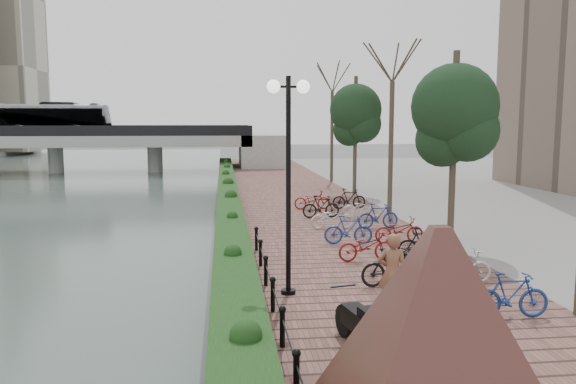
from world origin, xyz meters
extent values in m
cube|color=brown|center=(4.00, 17.50, 0.25)|extent=(8.00, 75.00, 0.50)
cube|color=black|center=(0.60, 20.00, 0.80)|extent=(1.10, 56.00, 0.60)
cylinder|color=black|center=(1.40, -1.00, 0.85)|extent=(0.10, 0.10, 0.70)
cylinder|color=black|center=(1.40, 1.00, 0.85)|extent=(0.10, 0.10, 0.70)
cylinder|color=black|center=(1.40, 3.00, 0.85)|extent=(0.10, 0.10, 0.70)
cylinder|color=black|center=(1.40, 5.00, 0.85)|extent=(0.10, 0.10, 0.70)
cylinder|color=black|center=(1.40, 7.00, 0.85)|extent=(0.10, 0.10, 0.70)
cylinder|color=black|center=(1.40, 9.00, 0.85)|extent=(0.10, 0.10, 0.70)
pyramid|color=#4B2120|center=(3.00, -2.44, 2.05)|extent=(5.54, 5.54, 2.69)
cylinder|color=black|center=(1.90, 4.25, 3.12)|extent=(0.12, 0.12, 5.24)
cylinder|color=black|center=(1.90, 4.25, 5.49)|extent=(0.70, 0.06, 0.06)
sphere|color=white|center=(1.55, 4.25, 5.49)|extent=(0.32, 0.32, 0.32)
sphere|color=white|center=(2.25, 4.25, 5.49)|extent=(0.32, 0.32, 0.32)
imported|color=brown|center=(4.00, 2.66, 1.39)|extent=(0.73, 0.57, 1.77)
imported|color=silver|center=(4.60, 1.94, 0.95)|extent=(0.60, 1.72, 0.90)
imported|color=black|center=(4.60, 4.54, 1.00)|extent=(0.47, 1.66, 1.00)
imported|color=maroon|center=(4.60, 7.14, 0.95)|extent=(0.60, 1.71, 0.90)
imported|color=navy|center=(4.60, 9.74, 1.00)|extent=(0.47, 1.66, 1.00)
imported|color=silver|center=(4.60, 12.34, 0.95)|extent=(0.60, 1.71, 0.90)
imported|color=black|center=(4.60, 14.94, 1.00)|extent=(0.47, 1.66, 1.00)
imported|color=maroon|center=(4.60, 17.54, 0.95)|extent=(0.60, 1.72, 0.90)
imported|color=navy|center=(6.40, 1.94, 1.00)|extent=(0.47, 1.66, 1.00)
imported|color=silver|center=(6.40, 4.54, 0.95)|extent=(0.60, 1.71, 0.90)
imported|color=black|center=(6.40, 7.14, 1.00)|extent=(0.47, 1.66, 1.00)
imported|color=maroon|center=(6.40, 9.74, 0.95)|extent=(0.60, 1.71, 0.90)
imported|color=navy|center=(6.40, 12.34, 1.00)|extent=(0.47, 1.66, 1.00)
imported|color=silver|center=(6.40, 14.94, 0.95)|extent=(0.60, 1.71, 0.90)
imported|color=black|center=(6.40, 17.54, 1.00)|extent=(0.47, 1.66, 1.00)
cube|color=gray|center=(-15.00, 45.00, 3.00)|extent=(36.00, 8.00, 1.00)
cube|color=black|center=(-15.00, 41.10, 3.95)|extent=(36.00, 0.15, 0.90)
cube|color=black|center=(-15.00, 48.90, 3.95)|extent=(36.00, 0.15, 0.90)
cylinder|color=gray|center=(-15.00, 45.00, 1.25)|extent=(1.40, 1.40, 2.50)
cylinder|color=gray|center=(-6.00, 45.00, 1.25)|extent=(1.40, 1.40, 2.50)
imported|color=silver|center=(-15.43, 45.00, 5.00)|extent=(2.52, 10.77, 3.00)
camera|label=1|loc=(0.34, -8.97, 4.66)|focal=35.00mm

